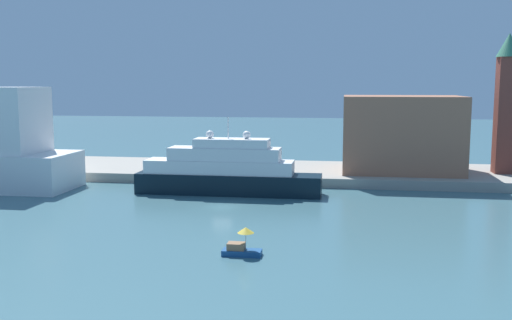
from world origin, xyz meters
TOP-DOWN VIEW (x-y plane):
  - ground at (0.00, 0.00)m, footprint 400.00×400.00m
  - quay_dock at (0.00, 26.32)m, footprint 110.00×20.63m
  - large_yacht at (-1.41, 9.27)m, footprint 27.20×4.92m
  - small_motorboat at (6.36, -20.81)m, footprint 3.71×1.58m
  - harbor_building at (25.10, 26.18)m, footprint 19.24×14.24m
  - bell_tower at (41.46, 26.22)m, footprint 3.94×3.94m
  - parked_car at (-14.54, 20.07)m, footprint 4.34×1.84m
  - person_figure at (-9.30, 21.62)m, footprint 0.36×0.36m
  - mooring_bollard at (2.50, 17.58)m, footprint 0.53×0.53m

SIDE VIEW (x-z plane):
  - ground at x=0.00m, z-range 0.00..0.00m
  - quay_dock at x=0.00m, z-range 0.00..1.52m
  - small_motorboat at x=6.36m, z-range -0.44..2.31m
  - mooring_bollard at x=2.50m, z-range 1.52..2.16m
  - parked_car at x=-14.54m, z-range 1.43..2.81m
  - person_figure at x=-9.30m, z-range 1.46..3.10m
  - large_yacht at x=-1.41m, z-range -2.37..8.93m
  - harbor_building at x=25.10m, z-range 1.52..14.08m
  - bell_tower at x=41.46m, z-range 2.49..25.11m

